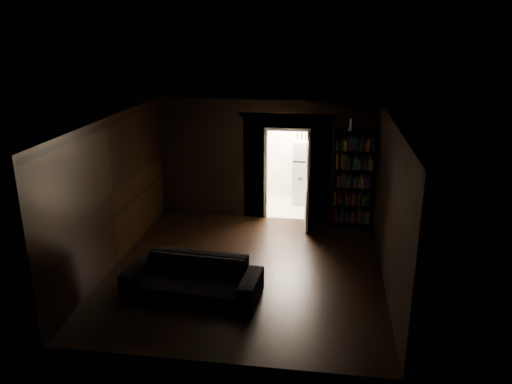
{
  "coord_description": "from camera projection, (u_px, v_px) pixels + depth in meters",
  "views": [
    {
      "loc": [
        1.39,
        -8.3,
        4.33
      ],
      "look_at": [
        0.06,
        0.9,
        1.24
      ],
      "focal_mm": 35.0,
      "sensor_mm": 36.0,
      "label": 1
    }
  ],
  "objects": [
    {
      "name": "ground",
      "position": [
        246.0,
        270.0,
        9.35
      ],
      "size": [
        5.5,
        5.5,
        0.0
      ],
      "primitive_type": "plane",
      "color": "black",
      "rests_on": "ground"
    },
    {
      "name": "room_walls",
      "position": [
        254.0,
        168.0,
        9.83
      ],
      "size": [
        5.02,
        5.61,
        2.84
      ],
      "color": "black",
      "rests_on": "ground"
    },
    {
      "name": "kitchen_alcove",
      "position": [
        290.0,
        157.0,
        12.54
      ],
      "size": [
        2.2,
        1.8,
        2.6
      ],
      "color": "beige",
      "rests_on": "ground"
    },
    {
      "name": "sofa",
      "position": [
        192.0,
        272.0,
        8.31
      ],
      "size": [
        2.35,
        1.17,
        0.88
      ],
      "primitive_type": "imported",
      "rotation": [
        0.0,
        0.0,
        -0.08
      ],
      "color": "black",
      "rests_on": "ground"
    },
    {
      "name": "bookshelf",
      "position": [
        353.0,
        178.0,
        11.16
      ],
      "size": [
        0.93,
        0.43,
        2.2
      ],
      "primitive_type": "cube",
      "rotation": [
        0.0,
        0.0,
        -0.12
      ],
      "color": "black",
      "rests_on": "ground"
    },
    {
      "name": "refrigerator",
      "position": [
        308.0,
        171.0,
        12.75
      ],
      "size": [
        0.86,
        0.82,
        1.65
      ],
      "primitive_type": "cube",
      "rotation": [
        0.0,
        0.0,
        0.21
      ],
      "color": "white",
      "rests_on": "ground"
    },
    {
      "name": "door",
      "position": [
        307.0,
        183.0,
        11.06
      ],
      "size": [
        0.12,
        0.85,
        2.05
      ],
      "primitive_type": "cube",
      "rotation": [
        0.0,
        0.0,
        1.65
      ],
      "color": "white",
      "rests_on": "ground"
    },
    {
      "name": "figurine",
      "position": [
        351.0,
        124.0,
        10.72
      ],
      "size": [
        0.11,
        0.11,
        0.27
      ],
      "primitive_type": "cube",
      "rotation": [
        0.0,
        0.0,
        0.34
      ],
      "color": "silver",
      "rests_on": "bookshelf"
    },
    {
      "name": "bottles",
      "position": [
        308.0,
        135.0,
        12.34
      ],
      "size": [
        0.61,
        0.31,
        0.25
      ],
      "primitive_type": "cube",
      "rotation": [
        0.0,
        0.0,
        -0.38
      ],
      "color": "black",
      "rests_on": "refrigerator"
    }
  ]
}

